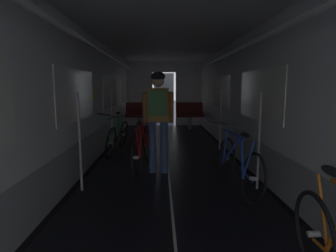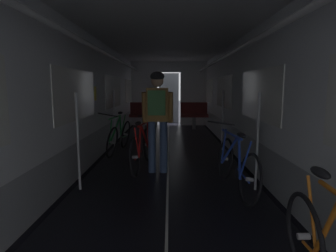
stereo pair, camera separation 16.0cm
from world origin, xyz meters
name	(u,v)px [view 1 (the left image)]	position (x,y,z in m)	size (l,w,h in m)	color
train_car_shell	(168,75)	(0.00, 3.60, 1.70)	(3.14, 12.34, 2.57)	black
bench_seat_far_left	(139,113)	(-0.90, 8.07, 0.57)	(0.98, 0.51, 0.95)	gray
bench_seat_far_right	(190,113)	(0.90, 8.07, 0.57)	(0.98, 0.51, 0.95)	gray
bicycle_green	(117,136)	(-1.11, 4.42, 0.38)	(0.54, 1.69, 0.96)	black
bicycle_blue	(238,164)	(0.97, 2.07, 0.38)	(0.50, 1.69, 0.96)	black
person_cyclist_aisle	(158,111)	(-0.18, 2.91, 1.07)	(0.53, 0.40, 1.73)	#384C75
bicycle_red_in_aisle	(142,148)	(-0.47, 3.17, 0.38)	(0.46, 1.69, 0.94)	black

